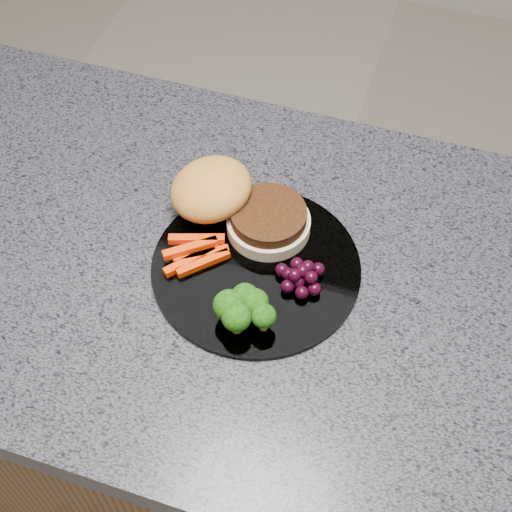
# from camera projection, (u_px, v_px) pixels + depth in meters

# --- Properties ---
(island_cabinet) EXTENTS (1.20, 0.60, 0.86)m
(island_cabinet) POSITION_uv_depth(u_px,v_px,m) (219.00, 413.00, 1.27)
(island_cabinet) COLOR brown
(island_cabinet) RESTS_ON ground
(countertop) EXTENTS (1.20, 0.60, 0.04)m
(countertop) POSITION_uv_depth(u_px,v_px,m) (204.00, 266.00, 0.91)
(countertop) COLOR #4C4B55
(countertop) RESTS_ON island_cabinet
(plate) EXTENTS (0.26, 0.26, 0.01)m
(plate) POSITION_uv_depth(u_px,v_px,m) (256.00, 267.00, 0.88)
(plate) COLOR white
(plate) RESTS_ON countertop
(burger) EXTENTS (0.20, 0.13, 0.06)m
(burger) POSITION_uv_depth(u_px,v_px,m) (231.00, 203.00, 0.91)
(burger) COLOR beige
(burger) RESTS_ON plate
(carrot_sticks) EXTENTS (0.08, 0.08, 0.02)m
(carrot_sticks) POSITION_uv_depth(u_px,v_px,m) (196.00, 252.00, 0.88)
(carrot_sticks) COLOR #F23704
(carrot_sticks) RESTS_ON plate
(broccoli) EXTENTS (0.07, 0.06, 0.05)m
(broccoli) POSITION_uv_depth(u_px,v_px,m) (243.00, 308.00, 0.81)
(broccoli) COLOR olive
(broccoli) RESTS_ON plate
(grape_bunch) EXTENTS (0.06, 0.06, 0.03)m
(grape_bunch) POSITION_uv_depth(u_px,v_px,m) (301.00, 276.00, 0.86)
(grape_bunch) COLOR black
(grape_bunch) RESTS_ON plate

